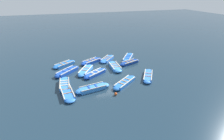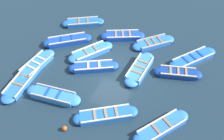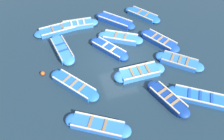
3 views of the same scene
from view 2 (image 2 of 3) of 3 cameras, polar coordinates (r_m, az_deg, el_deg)
name	(u,v)px [view 2 (image 2 of 3)]	position (r m, az deg, el deg)	size (l,w,h in m)	color
ground_plane	(111,71)	(17.21, -0.16, -0.16)	(120.00, 120.00, 0.00)	#1C303F
boat_broadside	(53,95)	(15.99, -12.63, -5.41)	(1.38, 3.52, 0.43)	#3884E0
boat_tucked	(178,73)	(17.35, 14.15, -0.65)	(1.71, 3.15, 0.40)	navy
boat_bow_out	(91,52)	(18.32, -4.63, 3.90)	(3.35, 2.51, 0.42)	#3884E0
boat_mid_row	(154,43)	(19.30, 9.03, 5.87)	(3.01, 2.87, 0.37)	blue
boat_end_of_row	(161,127)	(14.61, 10.71, -12.18)	(3.48, 2.56, 0.38)	blue
boat_stern_in	(83,23)	(21.16, -6.30, 10.23)	(2.54, 3.21, 0.37)	blue
boat_outer_left	(67,41)	(19.45, -9.68, 6.31)	(2.91, 3.22, 0.46)	#1947B7
boat_inner_gap	(94,67)	(17.24, -3.98, 0.65)	(2.37, 3.18, 0.42)	#1947B7
boat_centre	(193,58)	(18.66, 17.17, 2.42)	(3.63, 2.87, 0.36)	blue
boat_near_quay	(140,69)	(17.16, 6.03, 0.24)	(3.44, 1.03, 0.44)	#3884E0
boat_outer_right	(106,115)	(14.80, -1.41, -9.80)	(2.80, 3.41, 0.38)	blue
boat_alongside	(123,36)	(19.64, 2.34, 7.41)	(2.31, 3.30, 0.44)	#1947B7
boat_drifting	(36,64)	(18.11, -16.11, 1.20)	(3.29, 1.11, 0.40)	#3884E0
boat_far_corner	(22,81)	(17.32, -19.01, -2.35)	(3.76, 1.30, 0.35)	blue
buoy_orange_near	(64,128)	(14.59, -10.31, -12.39)	(0.27, 0.27, 0.27)	#E05119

